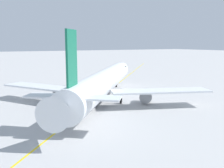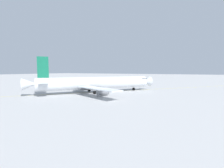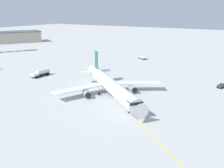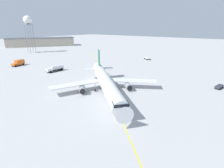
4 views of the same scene
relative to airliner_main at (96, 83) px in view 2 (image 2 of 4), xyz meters
The scene contains 4 objects.
ground_plane 5.28m from the airliner_main, 28.82° to the right, with size 600.00×600.00×0.00m, color #B2B2B2.
airliner_main is the anchor object (origin of this frame).
baggage_truck_truck 39.63m from the airliner_main, 136.50° to the right, with size 2.53×3.98×1.22m.
taxiway_centreline 3.43m from the airliner_main, 108.68° to the right, with size 131.01×118.55×0.01m.
Camera 2 is at (41.13, 31.50, 7.63)m, focal length 24.94 mm.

